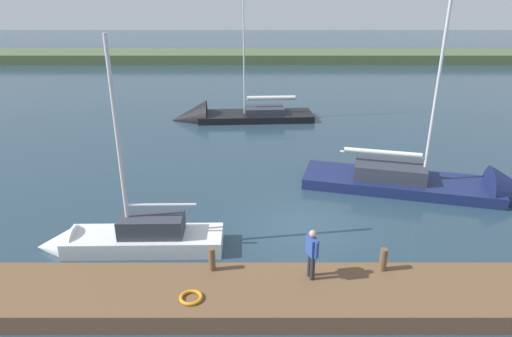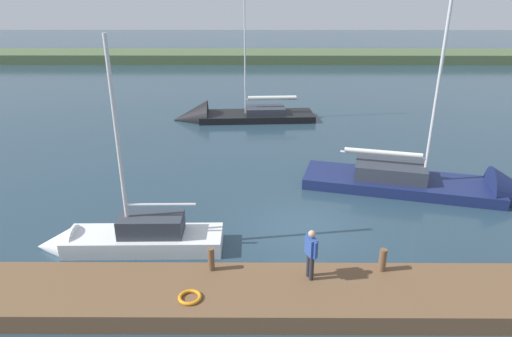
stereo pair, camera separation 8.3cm
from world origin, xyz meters
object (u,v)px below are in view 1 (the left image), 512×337
object	(u,v)px
mooring_post_near	(383,259)
sailboat_inner_slip	(445,189)
sailboat_mid_channel	(226,118)
life_ring_buoy	(191,297)
person_on_dock	(312,251)
mooring_post_far	(212,259)
sailboat_behind_pier	(125,243)

from	to	relation	value
mooring_post_near	sailboat_inner_slip	bearing A→B (deg)	-124.79
sailboat_mid_channel	sailboat_inner_slip	bearing A→B (deg)	127.55
life_ring_buoy	sailboat_inner_slip	distance (m)	13.36
sailboat_mid_channel	person_on_dock	world-z (taller)	sailboat_mid_channel
mooring_post_far	sailboat_behind_pier	bearing A→B (deg)	-32.55
sailboat_mid_channel	sailboat_inner_slip	size ratio (longest dim) A/B	0.90
life_ring_buoy	sailboat_behind_pier	size ratio (longest dim) A/B	0.08
sailboat_inner_slip	person_on_dock	bearing A→B (deg)	-119.53
mooring_post_far	person_on_dock	size ratio (longest dim) A/B	0.46
mooring_post_far	sailboat_mid_channel	bearing A→B (deg)	-87.53
mooring_post_near	mooring_post_far	xyz separation A→B (m)	(5.23, 0.00, 0.01)
mooring_post_far	sailboat_behind_pier	size ratio (longest dim) A/B	0.09
sailboat_mid_channel	sailboat_behind_pier	world-z (taller)	sailboat_mid_channel
sailboat_inner_slip	mooring_post_near	bearing A→B (deg)	-110.30
sailboat_behind_pier	mooring_post_far	bearing A→B (deg)	146.38
mooring_post_far	sailboat_inner_slip	size ratio (longest dim) A/B	0.06
mooring_post_near	person_on_dock	size ratio (longest dim) A/B	0.46
life_ring_buoy	sailboat_behind_pier	world-z (taller)	sailboat_behind_pier
sailboat_mid_channel	sailboat_inner_slip	world-z (taller)	sailboat_inner_slip
life_ring_buoy	sailboat_inner_slip	world-z (taller)	sailboat_inner_slip
sailboat_inner_slip	person_on_dock	size ratio (longest dim) A/B	8.19
mooring_post_near	sailboat_inner_slip	xyz separation A→B (m)	(-4.79, -6.89, -0.75)
person_on_dock	sailboat_inner_slip	bearing A→B (deg)	26.63
sailboat_inner_slip	sailboat_behind_pier	distance (m)	14.17
life_ring_buoy	sailboat_inner_slip	size ratio (longest dim) A/B	0.05
sailboat_behind_pier	sailboat_inner_slip	bearing A→B (deg)	-161.47
sailboat_behind_pier	person_on_dock	xyz separation A→B (m)	(-6.32, 2.53, 1.26)
life_ring_buoy	sailboat_mid_channel	world-z (taller)	sailboat_mid_channel
life_ring_buoy	sailboat_behind_pier	bearing A→B (deg)	-50.83
life_ring_buoy	mooring_post_far	bearing A→B (deg)	-108.47
mooring_post_near	sailboat_mid_channel	world-z (taller)	sailboat_mid_channel
mooring_post_near	person_on_dock	xyz separation A→B (m)	(2.25, 0.39, 0.55)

